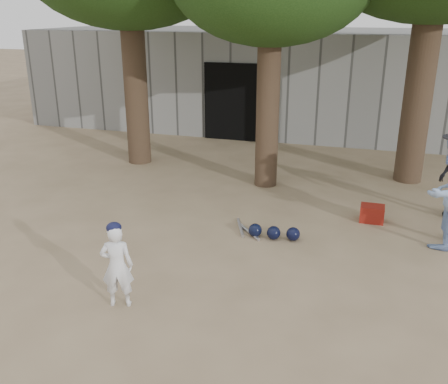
% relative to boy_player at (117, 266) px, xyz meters
% --- Properties ---
extents(ground, '(70.00, 70.00, 0.00)m').
position_rel_boy_player_xyz_m(ground, '(0.23, 0.99, -0.57)').
color(ground, '#937C5E').
rests_on(ground, ground).
extents(boy_player, '(0.48, 0.39, 1.13)m').
position_rel_boy_player_xyz_m(boy_player, '(0.00, 0.00, 0.00)').
color(boy_player, white).
rests_on(boy_player, ground).
extents(red_bag, '(0.42, 0.32, 0.30)m').
position_rel_boy_player_xyz_m(red_bag, '(3.10, 3.75, -0.42)').
color(red_bag, maroon).
rests_on(red_bag, ground).
extents(back_building, '(16.00, 5.24, 3.00)m').
position_rel_boy_player_xyz_m(back_building, '(0.23, 11.32, 0.93)').
color(back_building, gray).
rests_on(back_building, ground).
extents(helmet_row, '(0.87, 0.27, 0.23)m').
position_rel_boy_player_xyz_m(helmet_row, '(1.54, 2.53, -0.45)').
color(helmet_row, black).
rests_on(helmet_row, ground).
extents(bat_pile, '(0.60, 0.75, 0.06)m').
position_rel_boy_player_xyz_m(bat_pile, '(1.00, 2.68, -0.54)').
color(bat_pile, '#BAB9C0').
rests_on(bat_pile, ground).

